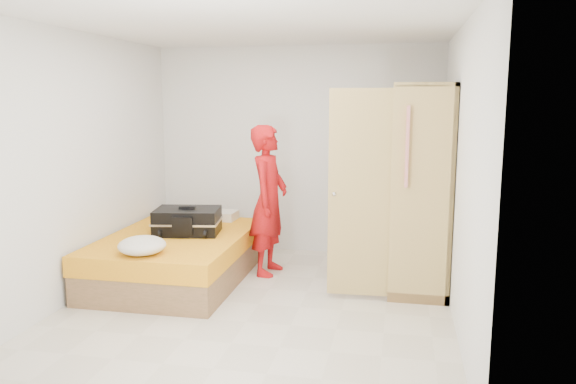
% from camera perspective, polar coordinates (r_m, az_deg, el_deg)
% --- Properties ---
extents(room, '(4.00, 4.02, 2.60)m').
position_cam_1_polar(room, '(5.19, -3.12, 2.23)').
color(room, beige).
rests_on(room, ground).
extents(bed, '(1.42, 2.02, 0.50)m').
position_cam_1_polar(bed, '(6.24, -11.20, -6.52)').
color(bed, '#956743').
rests_on(bed, ground).
extents(wardrobe, '(1.17, 1.21, 2.10)m').
position_cam_1_polar(wardrobe, '(5.92, 12.78, -0.04)').
color(wardrobe, tan).
rests_on(wardrobe, ground).
extents(person, '(0.45, 0.64, 1.67)m').
position_cam_1_polar(person, '(6.24, -1.97, -0.84)').
color(person, red).
rests_on(person, ground).
extents(suitcase, '(0.77, 0.62, 0.30)m').
position_cam_1_polar(suitcase, '(6.21, -10.18, -2.93)').
color(suitcase, black).
rests_on(suitcase, bed).
extents(round_cushion, '(0.45, 0.45, 0.17)m').
position_cam_1_polar(round_cushion, '(5.49, -14.61, -5.28)').
color(round_cushion, white).
rests_on(round_cushion, bed).
extents(pillow, '(0.59, 0.32, 0.10)m').
position_cam_1_polar(pillow, '(6.90, -7.61, -2.32)').
color(pillow, white).
rests_on(pillow, bed).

